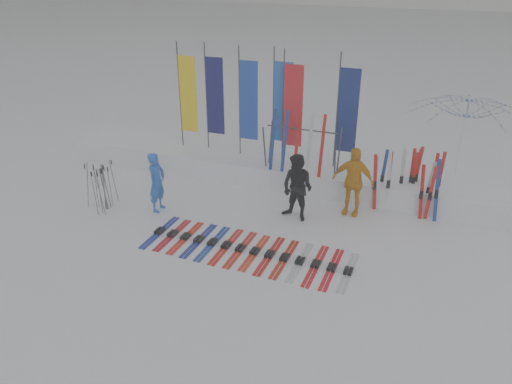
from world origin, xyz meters
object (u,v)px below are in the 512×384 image
at_px(person_black, 297,188).
at_px(tent_canopy, 461,145).
at_px(person_yellow, 353,181).
at_px(ski_rack, 302,143).
at_px(person_blue, 157,182).
at_px(ski_row, 248,250).

relative_size(person_black, tent_canopy, 0.55).
bearing_deg(person_yellow, tent_canopy, 46.65).
height_order(person_black, person_yellow, person_yellow).
bearing_deg(ski_rack, person_blue, -139.83).
bearing_deg(person_black, person_blue, -150.16).
distance_m(person_blue, person_black, 3.59).
height_order(person_black, ski_rack, ski_rack).
xyz_separation_m(person_black, ski_rack, (-0.43, 1.72, 0.53)).
distance_m(person_yellow, ski_rack, 1.94).
bearing_deg(person_blue, ski_rack, -49.95).
relative_size(person_blue, ski_row, 0.33).
height_order(person_black, ski_row, person_black).
bearing_deg(tent_canopy, person_blue, -150.83).
relative_size(person_black, ski_rack, 0.84).
bearing_deg(ski_row, person_yellow, 57.08).
bearing_deg(tent_canopy, person_yellow, -136.32).
relative_size(tent_canopy, ski_rack, 1.53).
height_order(person_blue, person_yellow, person_yellow).
xyz_separation_m(tent_canopy, ski_row, (-4.17, -5.01, -1.37)).
distance_m(person_yellow, tent_canopy, 3.39).
distance_m(person_black, tent_canopy, 4.82).
bearing_deg(tent_canopy, person_black, -139.41).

